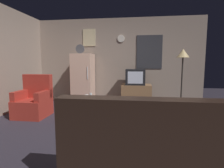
# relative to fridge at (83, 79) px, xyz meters

# --- Properties ---
(ground_plane) EXTENTS (12.00, 12.00, 0.00)m
(ground_plane) POSITION_rel_fridge_xyz_m (0.97, -2.04, -0.75)
(ground_plane) COLOR #2D2833
(wall_with_art) EXTENTS (5.20, 0.12, 2.59)m
(wall_with_art) POSITION_rel_fridge_xyz_m (0.98, 0.41, 0.54)
(wall_with_art) COLOR gray
(wall_with_art) RESTS_ON ground_plane
(fridge) EXTENTS (0.60, 0.62, 1.77)m
(fridge) POSITION_rel_fridge_xyz_m (0.00, 0.00, 0.00)
(fridge) COLOR beige
(fridge) RESTS_ON ground_plane
(tv_stand) EXTENTS (0.84, 0.53, 0.62)m
(tv_stand) POSITION_rel_fridge_xyz_m (1.60, -0.07, -0.45)
(tv_stand) COLOR #8E6642
(tv_stand) RESTS_ON ground_plane
(crt_tv) EXTENTS (0.54, 0.51, 0.44)m
(crt_tv) POSITION_rel_fridge_xyz_m (1.57, -0.07, 0.08)
(crt_tv) COLOR black
(crt_tv) RESTS_ON tv_stand
(standing_lamp) EXTENTS (0.32, 0.32, 1.59)m
(standing_lamp) POSITION_rel_fridge_xyz_m (2.77, -0.36, 0.60)
(standing_lamp) COLOR #332D28
(standing_lamp) RESTS_ON ground_plane
(coffee_table) EXTENTS (0.72, 0.72, 0.47)m
(coffee_table) POSITION_rel_fridge_xyz_m (0.57, -1.70, -0.52)
(coffee_table) COLOR #8E6642
(coffee_table) RESTS_ON ground_plane
(wine_glass) EXTENTS (0.05, 0.05, 0.15)m
(wine_glass) POSITION_rel_fridge_xyz_m (0.68, -1.70, -0.21)
(wine_glass) COLOR silver
(wine_glass) RESTS_ON coffee_table
(mug_ceramic_white) EXTENTS (0.08, 0.08, 0.09)m
(mug_ceramic_white) POSITION_rel_fridge_xyz_m (0.55, -1.56, -0.24)
(mug_ceramic_white) COLOR silver
(mug_ceramic_white) RESTS_ON coffee_table
(mug_ceramic_tan) EXTENTS (0.08, 0.08, 0.09)m
(mug_ceramic_tan) POSITION_rel_fridge_xyz_m (0.73, -1.70, -0.24)
(mug_ceramic_tan) COLOR tan
(mug_ceramic_tan) RESTS_ON coffee_table
(remote_control) EXTENTS (0.15, 0.12, 0.02)m
(remote_control) POSITION_rel_fridge_xyz_m (0.45, -1.77, -0.27)
(remote_control) COLOR black
(remote_control) RESTS_ON coffee_table
(armchair) EXTENTS (0.68, 0.68, 0.96)m
(armchair) POSITION_rel_fridge_xyz_m (-0.76, -1.40, -0.42)
(armchair) COLOR #A52D23
(armchair) RESTS_ON ground_plane
(couch) EXTENTS (1.70, 0.80, 0.92)m
(couch) POSITION_rel_fridge_xyz_m (1.72, -3.35, -0.44)
(couch) COLOR black
(couch) RESTS_ON ground_plane
(book_stack) EXTENTS (0.20, 0.17, 0.08)m
(book_stack) POSITION_rel_fridge_xyz_m (2.16, -0.26, -0.71)
(book_stack) COLOR slate
(book_stack) RESTS_ON ground_plane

